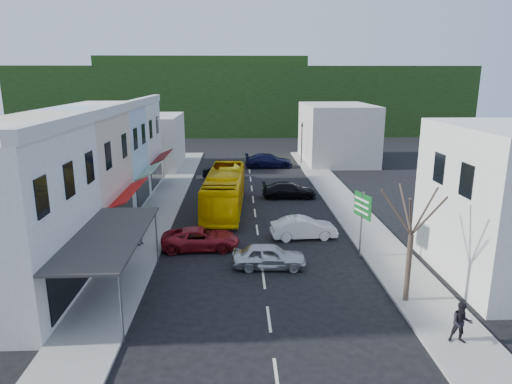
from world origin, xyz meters
The scene contains 19 objects.
ground centered at (0.00, 0.00, 0.00)m, with size 120.00×120.00×0.00m, color black.
sidewalk_left centered at (-7.50, 10.00, 0.07)m, with size 3.00×52.00×0.15m, color gray.
sidewalk_right centered at (7.50, 10.00, 0.07)m, with size 3.00×52.00×0.15m, color gray.
shopfront_row centered at (-12.49, 5.00, 4.00)m, with size 8.25×30.00×8.00m.
distant_block_left centered at (-12.00, 27.00, 3.00)m, with size 8.00×10.00×6.00m, color #B7B2A8.
distant_block_right centered at (11.00, 30.00, 3.50)m, with size 8.00×12.00×7.00m, color #B7B2A8.
hillside centered at (-1.45, 65.09, 6.73)m, with size 80.00×26.00×14.00m.
bus centered at (-2.37, 8.96, 1.55)m, with size 2.50×11.60×3.10m, color #F6C100.
car_silver centered at (0.38, -2.49, 0.70)m, with size 1.80×4.40×1.40m, color silver.
car_white centered at (2.98, 2.21, 0.70)m, with size 1.80×4.40×1.40m, color silver.
car_red centered at (-3.63, 0.56, 0.70)m, with size 1.90×4.60×1.40m, color maroon.
car_black_near centered at (3.17, 12.45, 0.70)m, with size 1.84×4.50×1.40m, color black.
car_black_far centered at (-2.84, 20.55, 0.70)m, with size 1.80×4.40×1.40m, color black.
car_navy_far centered at (2.32, 26.11, 0.70)m, with size 1.84×4.50×1.40m, color black.
pedestrian_left centered at (-7.43, 1.05, 1.00)m, with size 0.60×0.40×1.70m, color black.
pedestrian_right centered at (7.40, -10.34, 1.00)m, with size 0.70×0.44×1.70m, color black.
direction_sign centered at (5.80, -1.29, 2.00)m, with size 0.67×1.79×4.00m, color #11541F, non-canonical shape.
street_tree centered at (6.54, -6.76, 3.38)m, with size 2.47×2.47×6.77m, color #33271F, non-canonical shape.
traffic_signal centered at (6.39, 28.15, 2.52)m, with size 0.83×1.12×5.03m, color black, non-canonical shape.
Camera 1 is at (-1.30, -26.02, 10.40)m, focal length 32.00 mm.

